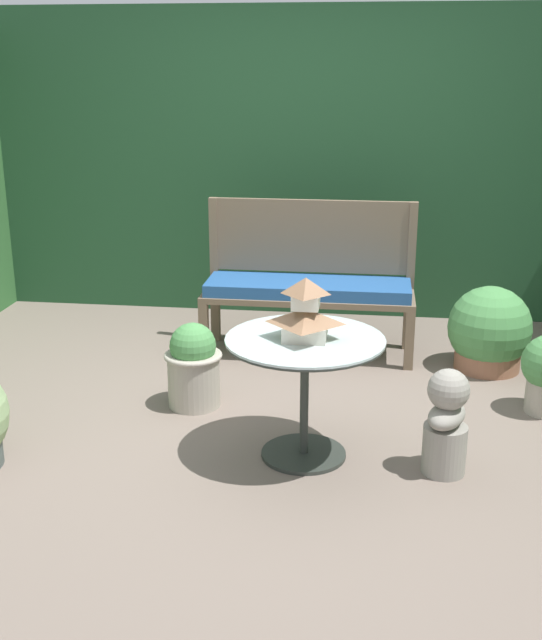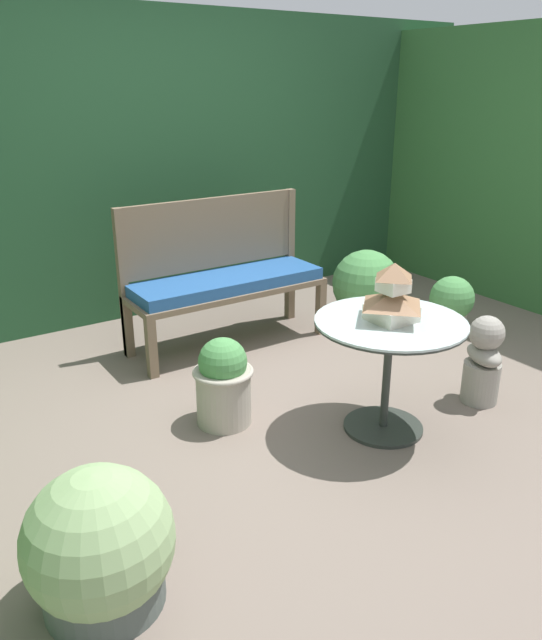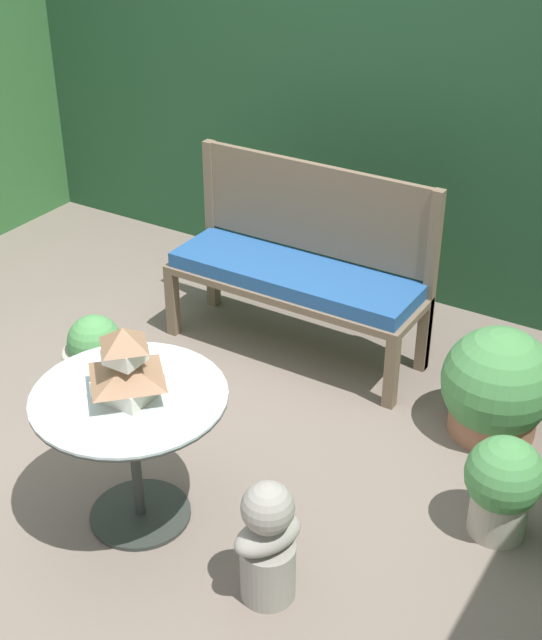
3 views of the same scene
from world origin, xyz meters
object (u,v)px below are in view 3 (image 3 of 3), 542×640
patio_table (132,421)px  pagoda_birdhouse (126,367)px  potted_plant_path_edge (497,388)px  garden_bust (268,543)px  potted_plant_bench_left (503,485)px  garden_bench (294,281)px  potted_plant_hedge_corner (97,362)px

patio_table → pagoda_birdhouse: size_ratio=2.57×
patio_table → pagoda_birdhouse: pagoda_birdhouse is taller
pagoda_birdhouse → potted_plant_path_edge: size_ratio=0.55×
garden_bust → potted_plant_bench_left: 1.03m
garden_bench → patio_table: 1.51m
patio_table → potted_plant_hedge_corner: patio_table is taller
patio_table → potted_plant_hedge_corner: 0.93m
garden_bench → garden_bust: size_ratio=2.64×
pagoda_birdhouse → potted_plant_hedge_corner: (-0.70, 0.55, -0.52)m
pagoda_birdhouse → potted_plant_path_edge: bearing=51.8°
pagoda_birdhouse → potted_plant_hedge_corner: 1.03m
garden_bench → garden_bust: bearing=-62.8°
garden_bench → garden_bust: (0.82, -1.59, -0.17)m
pagoda_birdhouse → potted_plant_path_edge: 1.83m
garden_bench → pagoda_birdhouse: bearing=-85.7°
potted_plant_hedge_corner → potted_plant_bench_left: bearing=4.8°
potted_plant_bench_left → potted_plant_hedge_corner: size_ratio=0.92×
potted_plant_path_edge → garden_bench: bearing=173.9°
garden_bust → potted_plant_hedge_corner: 1.54m
pagoda_birdhouse → potted_plant_bench_left: (1.34, 0.72, -0.52)m
garden_bench → potted_plant_bench_left: size_ratio=3.07×
potted_plant_bench_left → potted_plant_hedge_corner: potted_plant_hedge_corner is taller
potted_plant_path_edge → pagoda_birdhouse: bearing=-128.2°
patio_table → pagoda_birdhouse: 0.27m
garden_bench → patio_table: patio_table is taller
pagoda_birdhouse → patio_table: bearing=-76.0°
potted_plant_hedge_corner → potted_plant_path_edge: bearing=24.9°
patio_table → garden_bust: patio_table is taller
potted_plant_hedge_corner → patio_table: bearing=-38.3°
garden_bench → potted_plant_hedge_corner: (-0.58, -0.96, -0.19)m
garden_bust → potted_plant_bench_left: size_ratio=1.16×
potted_plant_bench_left → pagoda_birdhouse: bearing=-151.7°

